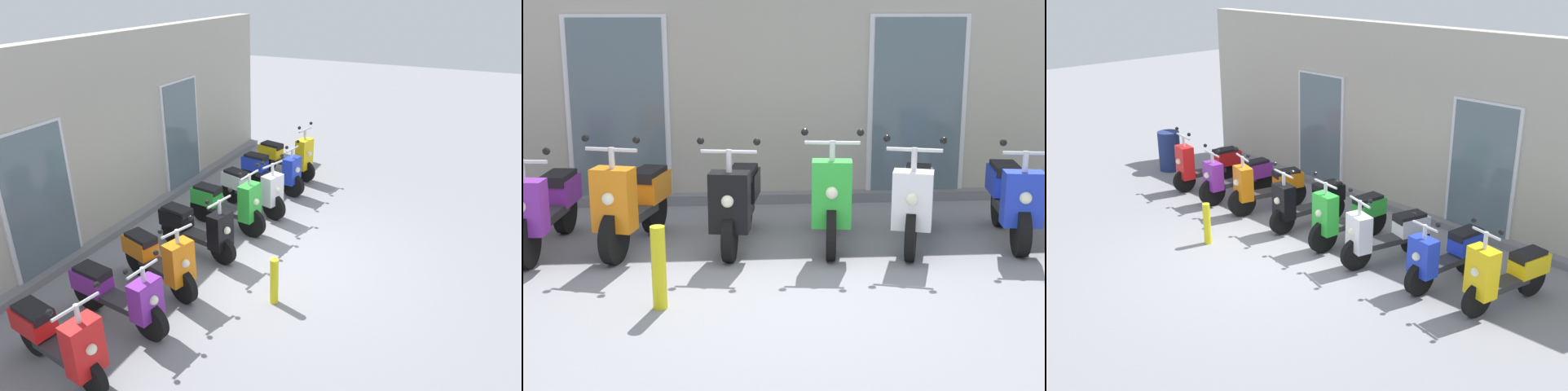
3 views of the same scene
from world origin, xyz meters
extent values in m
plane|color=gray|center=(0.00, 0.00, 0.00)|extent=(40.00, 40.00, 0.00)
cube|color=#B2AD9E|center=(0.00, 3.24, 1.68)|extent=(10.27, 0.30, 3.35)
cube|color=slate|center=(0.00, 2.99, 0.06)|extent=(10.27, 0.20, 0.12)
cube|color=silver|center=(-1.83, 3.07, 1.15)|extent=(1.24, 0.04, 2.30)
cube|color=slate|center=(-1.83, 3.05, 1.15)|extent=(1.12, 0.02, 2.22)
cube|color=silver|center=(1.83, 3.07, 1.15)|extent=(1.24, 0.04, 2.30)
cube|color=slate|center=(1.83, 3.05, 1.15)|extent=(1.12, 0.02, 2.22)
cylinder|color=black|center=(-3.41, 0.78, 0.23)|extent=(0.17, 0.47, 0.46)
cylinder|color=black|center=(-3.24, 1.86, 0.23)|extent=(0.17, 0.47, 0.46)
cube|color=#2D2D30|center=(-3.32, 1.32, 0.33)|extent=(0.37, 0.71, 0.09)
cube|color=red|center=(-3.41, 0.82, 0.62)|extent=(0.41, 0.30, 0.66)
sphere|color=#F2EFCC|center=(-3.43, 0.70, 0.66)|extent=(0.12, 0.12, 0.12)
cube|color=red|center=(-3.25, 1.76, 0.54)|extent=(0.38, 0.56, 0.28)
cube|color=black|center=(-3.26, 1.72, 0.68)|extent=(0.33, 0.52, 0.11)
cylinder|color=silver|center=(-3.41, 0.82, 1.05)|extent=(0.06, 0.06, 0.24)
cylinder|color=silver|center=(-3.41, 0.82, 1.15)|extent=(0.55, 0.13, 0.04)
sphere|color=black|center=(-3.14, 0.78, 1.25)|extent=(0.07, 0.07, 0.07)
sphere|color=black|center=(-3.68, 0.87, 1.25)|extent=(0.07, 0.07, 0.07)
cylinder|color=black|center=(-2.43, 0.74, 0.26)|extent=(0.17, 0.53, 0.52)
cylinder|color=black|center=(-2.29, 1.87, 0.26)|extent=(0.17, 0.53, 0.52)
cube|color=#2D2D30|center=(-2.36, 1.31, 0.36)|extent=(0.34, 0.73, 0.09)
cube|color=purple|center=(-2.42, 0.78, 0.58)|extent=(0.41, 0.28, 0.52)
sphere|color=#F2EFCC|center=(-2.44, 0.65, 0.62)|extent=(0.12, 0.12, 0.12)
cube|color=purple|center=(-2.30, 1.77, 0.50)|extent=(0.36, 0.55, 0.28)
cube|color=black|center=(-2.31, 1.73, 0.64)|extent=(0.32, 0.51, 0.11)
cylinder|color=silver|center=(-2.42, 0.78, 0.93)|extent=(0.06, 0.06, 0.22)
cylinder|color=silver|center=(-2.42, 0.78, 1.02)|extent=(0.49, 0.09, 0.04)
sphere|color=black|center=(-2.18, 0.75, 1.12)|extent=(0.07, 0.07, 0.07)
sphere|color=black|center=(-2.66, 0.81, 1.12)|extent=(0.07, 0.07, 0.07)
cylinder|color=black|center=(-1.62, 0.81, 0.26)|extent=(0.25, 0.53, 0.52)
cylinder|color=black|center=(-1.33, 1.81, 0.26)|extent=(0.25, 0.53, 0.52)
cube|color=#2D2D30|center=(-1.47, 1.31, 0.36)|extent=(0.43, 0.69, 0.09)
cube|color=orange|center=(-1.61, 0.84, 0.62)|extent=(0.43, 0.34, 0.61)
sphere|color=#F2EFCC|center=(-1.64, 0.72, 0.66)|extent=(0.12, 0.12, 0.12)
cube|color=orange|center=(-1.35, 1.71, 0.54)|extent=(0.43, 0.58, 0.28)
cube|color=black|center=(-1.37, 1.67, 0.68)|extent=(0.38, 0.53, 0.11)
cylinder|color=silver|center=(-1.61, 0.84, 1.02)|extent=(0.06, 0.06, 0.22)
cylinder|color=silver|center=(-1.61, 0.84, 1.11)|extent=(0.50, 0.18, 0.04)
sphere|color=black|center=(-1.36, 0.77, 1.21)|extent=(0.07, 0.07, 0.07)
sphere|color=black|center=(-1.85, 0.92, 1.21)|extent=(0.07, 0.07, 0.07)
cylinder|color=black|center=(-0.52, 0.79, 0.23)|extent=(0.17, 0.47, 0.46)
cylinder|color=black|center=(-0.34, 1.86, 0.23)|extent=(0.17, 0.47, 0.46)
cube|color=#2D2D30|center=(-0.43, 1.32, 0.33)|extent=(0.37, 0.71, 0.09)
cube|color=black|center=(-0.51, 0.83, 0.58)|extent=(0.41, 0.30, 0.59)
sphere|color=#F2EFCC|center=(-0.53, 0.70, 0.62)|extent=(0.12, 0.12, 0.12)
cube|color=black|center=(-0.35, 1.76, 0.53)|extent=(0.38, 0.56, 0.28)
cube|color=black|center=(-0.36, 1.72, 0.67)|extent=(0.34, 0.52, 0.11)
cylinder|color=silver|center=(-0.51, 0.83, 0.97)|extent=(0.06, 0.06, 0.24)
cylinder|color=silver|center=(-0.51, 0.83, 1.07)|extent=(0.53, 0.12, 0.04)
sphere|color=black|center=(-0.25, 0.78, 1.17)|extent=(0.07, 0.07, 0.07)
sphere|color=black|center=(-0.77, 0.87, 1.17)|extent=(0.07, 0.07, 0.07)
cylinder|color=black|center=(0.46, 0.77, 0.27)|extent=(0.16, 0.54, 0.54)
cylinder|color=black|center=(0.60, 1.85, 0.27)|extent=(0.16, 0.54, 0.54)
cube|color=#2D2D30|center=(0.53, 1.31, 0.37)|extent=(0.34, 0.70, 0.09)
cube|color=green|center=(0.47, 0.81, 0.65)|extent=(0.41, 0.29, 0.65)
sphere|color=#F2EFCC|center=(0.45, 0.68, 0.69)|extent=(0.12, 0.12, 0.12)
cube|color=green|center=(0.59, 1.75, 0.54)|extent=(0.36, 0.55, 0.28)
cube|color=black|center=(0.58, 1.71, 0.68)|extent=(0.32, 0.51, 0.11)
cylinder|color=silver|center=(0.47, 0.81, 1.06)|extent=(0.06, 0.06, 0.21)
cylinder|color=silver|center=(0.47, 0.81, 1.15)|extent=(0.53, 0.10, 0.04)
sphere|color=black|center=(0.73, 0.77, 1.25)|extent=(0.07, 0.07, 0.07)
sphere|color=black|center=(0.21, 0.84, 1.25)|extent=(0.07, 0.07, 0.07)
cylinder|color=black|center=(1.23, 0.68, 0.25)|extent=(0.23, 0.51, 0.50)
cylinder|color=black|center=(1.55, 1.74, 0.25)|extent=(0.23, 0.51, 0.50)
cube|color=#2D2D30|center=(1.39, 1.21, 0.35)|extent=(0.45, 0.73, 0.09)
cube|color=white|center=(1.24, 0.72, 0.60)|extent=(0.43, 0.34, 0.57)
sphere|color=#F2EFCC|center=(1.20, 0.60, 0.64)|extent=(0.12, 0.12, 0.12)
cube|color=white|center=(1.52, 1.65, 0.53)|extent=(0.44, 0.58, 0.28)
cube|color=black|center=(1.51, 1.61, 0.67)|extent=(0.39, 0.53, 0.11)
cylinder|color=silver|center=(1.24, 0.72, 0.98)|extent=(0.06, 0.06, 0.25)
cylinder|color=silver|center=(1.24, 0.72, 1.09)|extent=(0.52, 0.19, 0.04)
sphere|color=black|center=(1.49, 0.65, 1.19)|extent=(0.07, 0.07, 0.07)
sphere|color=black|center=(0.99, 0.80, 1.19)|extent=(0.07, 0.07, 0.07)
cylinder|color=black|center=(2.34, 0.74, 0.24)|extent=(0.18, 0.50, 0.49)
cylinder|color=black|center=(2.50, 1.78, 0.24)|extent=(0.18, 0.50, 0.49)
cube|color=#2D2D30|center=(2.42, 1.26, 0.34)|extent=(0.35, 0.69, 0.09)
cube|color=#1E38C6|center=(2.35, 0.78, 0.57)|extent=(0.41, 0.29, 0.54)
sphere|color=#F2EFCC|center=(2.33, 0.65, 0.61)|extent=(0.12, 0.12, 0.12)
cube|color=#1E38C6|center=(2.49, 1.69, 0.54)|extent=(0.37, 0.56, 0.28)
cube|color=black|center=(2.48, 1.65, 0.68)|extent=(0.33, 0.51, 0.11)
cylinder|color=silver|center=(2.35, 0.78, 0.94)|extent=(0.06, 0.06, 0.22)
cylinder|color=silver|center=(2.35, 0.78, 1.03)|extent=(0.44, 0.10, 0.04)
sphere|color=black|center=(2.57, 0.75, 1.13)|extent=(0.07, 0.07, 0.07)
sphere|color=black|center=(2.13, 0.81, 1.13)|extent=(0.07, 0.07, 0.07)
cylinder|color=black|center=(3.21, 0.80, 0.24)|extent=(0.19, 0.49, 0.48)
cylinder|color=black|center=(3.45, 1.83, 0.24)|extent=(0.19, 0.49, 0.48)
cube|color=#2D2D30|center=(3.33, 1.32, 0.34)|extent=(0.40, 0.70, 0.09)
cube|color=yellow|center=(3.22, 0.84, 0.64)|extent=(0.42, 0.32, 0.67)
sphere|color=#F2EFCC|center=(3.19, 0.71, 0.68)|extent=(0.12, 0.12, 0.12)
cube|color=yellow|center=(3.43, 1.74, 0.51)|extent=(0.41, 0.57, 0.28)
cube|color=black|center=(3.42, 1.70, 0.65)|extent=(0.36, 0.53, 0.11)
cylinder|color=silver|center=(3.22, 0.84, 1.08)|extent=(0.06, 0.06, 0.25)
cylinder|color=silver|center=(3.22, 0.84, 1.18)|extent=(0.45, 0.14, 0.04)
sphere|color=black|center=(3.44, 0.79, 1.28)|extent=(0.07, 0.07, 0.07)
sphere|color=black|center=(3.00, 0.89, 1.28)|extent=(0.07, 0.07, 0.07)
cylinder|color=yellow|center=(-1.10, -0.35, 0.35)|extent=(0.12, 0.12, 0.70)
cylinder|color=navy|center=(-4.83, 1.37, 0.43)|extent=(0.47, 0.47, 0.87)
camera|label=1|loc=(-6.15, -2.52, 4.15)|focal=32.93mm
camera|label=2|loc=(-0.52, -6.35, 2.47)|focal=53.29mm
camera|label=3|loc=(6.71, -5.77, 4.40)|focal=43.01mm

